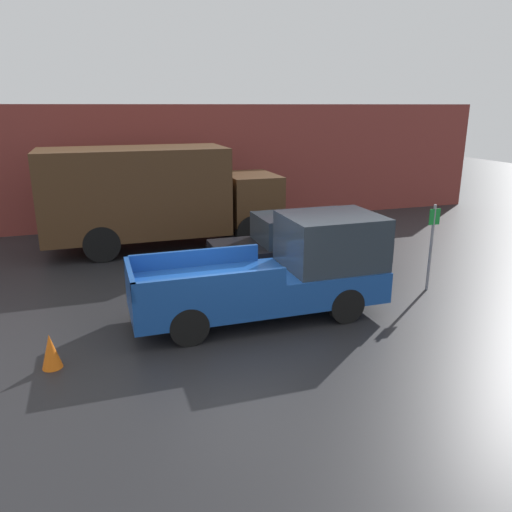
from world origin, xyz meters
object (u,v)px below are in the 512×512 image
object	(u,v)px
parking_sign	(431,242)
car	(301,243)
delivery_truck	(154,194)
pickup_truck	(282,271)
traffic_cone	(51,351)

from	to	relation	value
parking_sign	car	bearing A→B (deg)	137.38
delivery_truck	parking_sign	size ratio (longest dim) A/B	3.43
car	delivery_truck	bearing A→B (deg)	132.27
delivery_truck	parking_sign	distance (m)	8.65
pickup_truck	delivery_truck	xyz separation A→B (m)	(-1.94, 6.48, 0.76)
pickup_truck	delivery_truck	world-z (taller)	delivery_truck
car	delivery_truck	world-z (taller)	delivery_truck
car	parking_sign	bearing A→B (deg)	-42.62
parking_sign	traffic_cone	distance (m)	9.02
car	parking_sign	distance (m)	3.44
pickup_truck	traffic_cone	xyz separation A→B (m)	(-4.79, -0.98, -0.69)
pickup_truck	delivery_truck	bearing A→B (deg)	106.68
parking_sign	traffic_cone	bearing A→B (deg)	-171.85
traffic_cone	pickup_truck	bearing A→B (deg)	11.54
pickup_truck	car	bearing A→B (deg)	58.87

